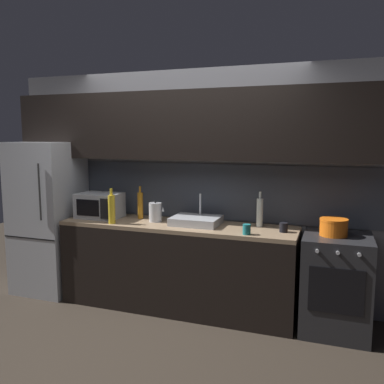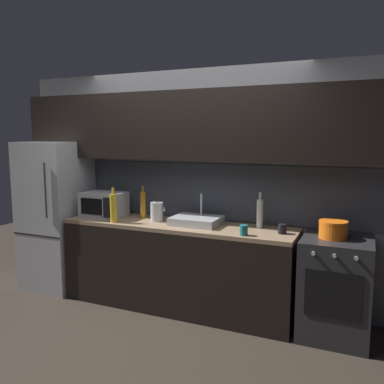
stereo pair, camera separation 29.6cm
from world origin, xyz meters
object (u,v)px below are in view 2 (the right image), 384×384
object	(u,v)px
wine_bottle_yellow	(113,208)
wine_bottle_clear	(260,213)
mug_dark	(282,229)
cooking_pot	(333,230)
mug_teal	(244,230)
wine_bottle_amber	(143,204)
refrigerator	(56,215)
microwave	(104,204)
kettle	(157,212)
oven_range	(335,288)

from	to	relation	value
wine_bottle_yellow	wine_bottle_clear	xyz separation A→B (m)	(1.46, 0.36, -0.01)
mug_dark	cooking_pot	xyz separation A→B (m)	(0.44, 0.01, 0.03)
wine_bottle_clear	cooking_pot	distance (m)	0.71
mug_teal	wine_bottle_amber	bearing A→B (deg)	165.07
wine_bottle_yellow	wine_bottle_amber	xyz separation A→B (m)	(0.16, 0.33, -0.00)
refrigerator	microwave	world-z (taller)	refrigerator
mug_dark	kettle	bearing A→B (deg)	178.42
oven_range	wine_bottle_amber	world-z (taller)	wine_bottle_amber
wine_bottle_amber	cooking_pot	bearing A→B (deg)	-3.29
microwave	wine_bottle_amber	xyz separation A→B (m)	(0.45, 0.10, 0.01)
oven_range	cooking_pot	world-z (taller)	cooking_pot
refrigerator	wine_bottle_amber	distance (m)	1.15
refrigerator	wine_bottle_clear	world-z (taller)	refrigerator
wine_bottle_yellow	mug_teal	size ratio (longest dim) A/B	3.83
microwave	mug_dark	size ratio (longest dim) A/B	5.15
mug_dark	cooking_pot	size ratio (longest dim) A/B	0.36
microwave	wine_bottle_yellow	world-z (taller)	wine_bottle_yellow
wine_bottle_amber	mug_teal	world-z (taller)	wine_bottle_amber
wine_bottle_amber	mug_teal	xyz separation A→B (m)	(1.24, -0.33, -0.10)
kettle	wine_bottle_yellow	distance (m)	0.45
wine_bottle_clear	mug_teal	xyz separation A→B (m)	(-0.05, -0.37, -0.10)
wine_bottle_yellow	cooking_pot	bearing A→B (deg)	5.64
wine_bottle_yellow	wine_bottle_clear	bearing A→B (deg)	13.90
oven_range	kettle	world-z (taller)	kettle
mug_teal	oven_range	bearing A→B (deg)	15.28
kettle	wine_bottle_amber	bearing A→B (deg)	157.90
kettle	microwave	bearing A→B (deg)	-179.44
refrigerator	kettle	size ratio (longest dim) A/B	7.73
wine_bottle_amber	wine_bottle_clear	bearing A→B (deg)	1.48
refrigerator	oven_range	size ratio (longest dim) A/B	1.92
refrigerator	wine_bottle_yellow	size ratio (longest dim) A/B	4.75
wine_bottle_yellow	wine_bottle_clear	world-z (taller)	wine_bottle_yellow
refrigerator	mug_teal	world-z (taller)	refrigerator
oven_range	mug_teal	bearing A→B (deg)	-164.72
wine_bottle_yellow	refrigerator	bearing A→B (deg)	167.59
microwave	mug_teal	size ratio (longest dim) A/B	4.84
wine_bottle_yellow	wine_bottle_amber	distance (m)	0.37
refrigerator	oven_range	bearing A→B (deg)	-0.02
wine_bottle_amber	cooking_pot	xyz separation A→B (m)	(1.99, -0.11, -0.07)
refrigerator	cooking_pot	xyz separation A→B (m)	(3.12, 0.00, 0.11)
wine_bottle_amber	mug_dark	bearing A→B (deg)	-4.66
cooking_pot	mug_teal	bearing A→B (deg)	-163.83
kettle	mug_dark	bearing A→B (deg)	-1.58
wine_bottle_amber	cooking_pot	world-z (taller)	wine_bottle_amber
microwave	cooking_pot	size ratio (longest dim) A/B	1.86
wine_bottle_clear	mug_teal	bearing A→B (deg)	-98.27
refrigerator	mug_teal	xyz separation A→B (m)	(2.37, -0.22, 0.08)
microwave	wine_bottle_clear	bearing A→B (deg)	4.25
refrigerator	oven_range	xyz separation A→B (m)	(3.16, -0.00, -0.41)
oven_range	mug_dark	xyz separation A→B (m)	(-0.48, -0.01, 0.49)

